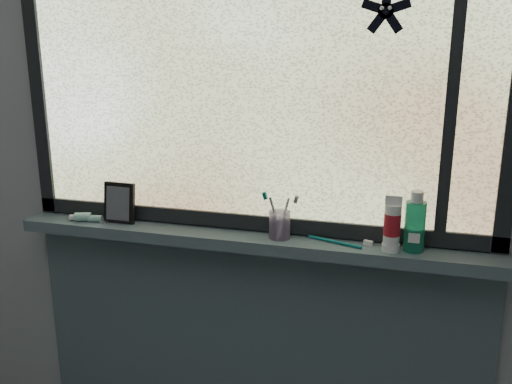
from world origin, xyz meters
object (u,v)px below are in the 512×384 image
Objects in this scene: vanity_mirror at (119,203)px; cream_tube at (392,222)px; toothbrush_cup at (280,225)px; mouthwash_bottle at (415,221)px.

cream_tube is (0.93, -0.03, 0.02)m from vanity_mirror.
vanity_mirror is 1.58× the size of toothbrush_cup.
vanity_mirror is 0.92× the size of mouthwash_bottle.
vanity_mirror is at bearing 179.21° from toothbrush_cup.
cream_tube reaches higher than vanity_mirror.
mouthwash_bottle reaches higher than toothbrush_cup.
vanity_mirror is 0.57m from toothbrush_cup.
cream_tube is at bearing 0.39° from vanity_mirror.
mouthwash_bottle reaches higher than cream_tube.
cream_tube is (-0.07, -0.02, -0.00)m from mouthwash_bottle.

